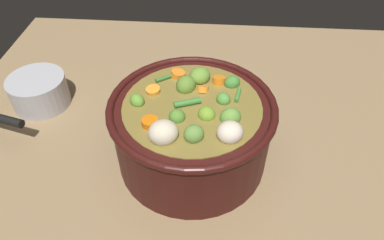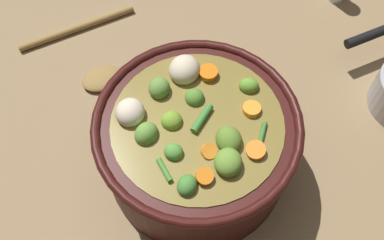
% 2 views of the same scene
% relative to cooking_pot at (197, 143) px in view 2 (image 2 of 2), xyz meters
% --- Properties ---
extents(ground_plane, '(1.10, 1.10, 0.00)m').
position_rel_cooking_pot_xyz_m(ground_plane, '(0.00, 0.00, -0.08)').
color(ground_plane, '#8C704C').
extents(cooking_pot, '(0.30, 0.30, 0.17)m').
position_rel_cooking_pot_xyz_m(cooking_pot, '(0.00, 0.00, 0.00)').
color(cooking_pot, '#38110F').
rests_on(cooking_pot, ground_plane).
extents(wooden_spoon, '(0.20, 0.23, 0.02)m').
position_rel_cooking_pot_xyz_m(wooden_spoon, '(-0.30, -0.02, -0.07)').
color(wooden_spoon, olive).
rests_on(wooden_spoon, ground_plane).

